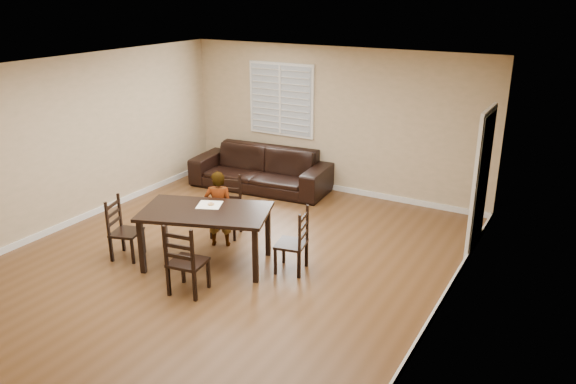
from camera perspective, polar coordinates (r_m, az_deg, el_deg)
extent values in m
plane|color=brown|center=(8.11, -6.27, -6.98)|extent=(7.00, 7.00, 0.00)
cube|color=#CAAF88|center=(10.53, 4.64, 7.23)|extent=(6.00, 0.04, 2.70)
cube|color=#CAAF88|center=(9.62, -21.34, 4.70)|extent=(0.04, 7.00, 2.70)
cube|color=#CAAF88|center=(6.40, 15.71, -1.99)|extent=(0.04, 7.00, 2.70)
cube|color=white|center=(7.30, -7.08, 12.26)|extent=(6.00, 7.00, 0.04)
cube|color=white|center=(10.92, -0.73, 9.36)|extent=(1.40, 0.08, 1.40)
cube|color=white|center=(8.55, 19.04, 0.88)|extent=(0.06, 0.94, 2.05)
cylinder|color=#332114|center=(8.30, 18.37, -0.16)|extent=(0.06, 0.06, 0.02)
cube|color=white|center=(10.87, 4.41, 0.52)|extent=(6.00, 0.03, 0.10)
cube|color=white|center=(10.01, -20.36, -2.50)|extent=(0.03, 7.00, 0.10)
cube|color=white|center=(6.98, 14.57, -11.92)|extent=(0.03, 7.00, 0.10)
cube|color=black|center=(7.76, -8.40, -1.99)|extent=(1.96, 1.50, 0.05)
cube|color=black|center=(7.85, -14.65, -5.44)|extent=(0.09, 0.09, 0.76)
cube|color=black|center=(7.37, -3.33, -6.50)|extent=(0.09, 0.09, 0.76)
cube|color=black|center=(8.52, -12.48, -3.15)|extent=(0.09, 0.09, 0.76)
cube|color=black|center=(8.09, -2.05, -3.97)|extent=(0.09, 0.09, 0.76)
cube|color=black|center=(8.76, -6.35, -1.93)|extent=(0.53, 0.52, 0.04)
cube|color=black|center=(8.90, -6.01, -1.10)|extent=(0.42, 0.17, 0.96)
cube|color=black|center=(8.75, -7.81, -3.55)|extent=(0.05, 0.05, 0.39)
cube|color=black|center=(8.64, -5.46, -3.77)|extent=(0.05, 0.05, 0.39)
cube|color=black|center=(9.05, -7.10, -2.70)|extent=(0.05, 0.05, 0.39)
cube|color=black|center=(8.94, -4.82, -2.90)|extent=(0.05, 0.05, 0.39)
cube|color=black|center=(7.23, -10.15, -7.04)|extent=(0.49, 0.47, 0.04)
cube|color=black|center=(7.07, -10.94, -7.17)|extent=(0.43, 0.10, 0.96)
cube|color=black|center=(7.38, -8.09, -8.24)|extent=(0.04, 0.04, 0.40)
cube|color=black|center=(7.55, -10.62, -7.71)|extent=(0.04, 0.04, 0.40)
cube|color=black|center=(7.12, -9.44, -9.45)|extent=(0.04, 0.04, 0.40)
cube|color=black|center=(7.30, -12.03, -8.86)|extent=(0.04, 0.04, 0.40)
cube|color=black|center=(8.34, -16.09, -3.97)|extent=(0.48, 0.50, 0.04)
cube|color=black|center=(8.40, -17.17, -3.45)|extent=(0.16, 0.40, 0.90)
cube|color=black|center=(8.21, -15.51, -5.86)|extent=(0.05, 0.05, 0.37)
cube|color=black|center=(8.49, -14.44, -4.87)|extent=(0.05, 0.05, 0.37)
cube|color=black|center=(8.36, -17.50, -5.59)|extent=(0.05, 0.05, 0.37)
cube|color=black|center=(8.64, -16.39, -4.63)|extent=(0.05, 0.05, 0.37)
cube|color=black|center=(7.65, 0.31, -5.31)|extent=(0.46, 0.48, 0.04)
cube|color=black|center=(7.58, 1.57, -5.04)|extent=(0.12, 0.41, 0.92)
cube|color=black|center=(7.94, -0.44, -5.97)|extent=(0.04, 0.04, 0.38)
cube|color=black|center=(7.64, -1.29, -7.09)|extent=(0.04, 0.04, 0.38)
cube|color=black|center=(7.85, 1.87, -6.30)|extent=(0.04, 0.04, 0.38)
cube|color=black|center=(7.54, 1.10, -7.44)|extent=(0.04, 0.04, 0.38)
imported|color=gray|center=(8.39, -7.03, -1.70)|extent=(0.51, 0.44, 1.17)
cube|color=white|center=(7.92, -7.98, -1.30)|extent=(0.43, 0.43, 0.00)
torus|color=#D2974B|center=(7.91, -7.84, -1.20)|extent=(0.09, 0.09, 0.03)
torus|color=silver|center=(7.91, -7.84, -1.13)|extent=(0.08, 0.08, 0.02)
imported|color=black|center=(10.83, -2.80, 2.37)|extent=(2.74, 1.27, 0.78)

